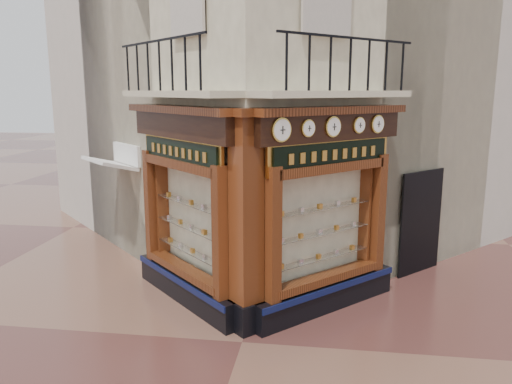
% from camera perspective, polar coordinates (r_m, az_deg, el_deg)
% --- Properties ---
extents(ground, '(80.00, 80.00, 0.00)m').
position_cam_1_polar(ground, '(8.99, -1.60, -16.78)').
color(ground, '#4F2A25').
rests_on(ground, ground).
extents(main_building, '(11.31, 11.31, 12.00)m').
position_cam_1_polar(main_building, '(14.13, 2.63, 18.58)').
color(main_building, beige).
rests_on(main_building, ground).
extents(neighbour_left, '(11.31, 11.31, 11.00)m').
position_cam_1_polar(neighbour_left, '(16.91, -5.26, 15.68)').
color(neighbour_left, '#B4AB9D').
rests_on(neighbour_left, ground).
extents(neighbour_right, '(11.31, 11.31, 11.00)m').
position_cam_1_polar(neighbour_right, '(16.52, 12.37, 15.57)').
color(neighbour_right, '#B4AB9D').
rests_on(neighbour_right, ground).
extents(shopfront_left, '(2.86, 2.86, 3.98)m').
position_cam_1_polar(shopfront_left, '(10.03, -8.12, -1.76)').
color(shopfront_left, black).
rests_on(shopfront_left, ground).
extents(shopfront_right, '(2.86, 2.86, 3.98)m').
position_cam_1_polar(shopfront_right, '(9.64, 8.18, -2.30)').
color(shopfront_right, black).
rests_on(shopfront_right, ground).
extents(corner_pilaster, '(0.85, 0.85, 3.98)m').
position_cam_1_polar(corner_pilaster, '(8.72, -1.12, -3.87)').
color(corner_pilaster, black).
rests_on(corner_pilaster, ground).
extents(balcony, '(5.94, 2.97, 1.03)m').
position_cam_1_polar(balcony, '(9.38, -0.21, 11.25)').
color(balcony, beige).
rests_on(balcony, ground).
extents(clock_a, '(0.33, 0.33, 0.41)m').
position_cam_1_polar(clock_a, '(8.35, 2.93, 7.10)').
color(clock_a, gold).
rests_on(clock_a, ground).
extents(clock_b, '(0.25, 0.25, 0.31)m').
position_cam_1_polar(clock_b, '(8.75, 5.98, 7.26)').
color(clock_b, gold).
rests_on(clock_b, ground).
extents(clock_c, '(0.30, 0.30, 0.38)m').
position_cam_1_polar(clock_c, '(9.18, 8.80, 7.38)').
color(clock_c, gold).
rests_on(clock_c, ground).
extents(clock_d, '(0.25, 0.25, 0.31)m').
position_cam_1_polar(clock_d, '(9.69, 11.70, 7.49)').
color(clock_d, gold).
rests_on(clock_d, ground).
extents(clock_e, '(0.29, 0.29, 0.36)m').
position_cam_1_polar(clock_e, '(10.09, 13.72, 7.55)').
color(clock_e, gold).
rests_on(clock_e, ground).
extents(awning, '(1.71, 1.71, 0.31)m').
position_cam_1_polar(awning, '(13.34, -15.78, -7.56)').
color(awning, white).
rests_on(awning, ground).
extents(signboard_left, '(2.15, 2.15, 0.58)m').
position_cam_1_polar(signboard_left, '(9.79, -8.70, 4.58)').
color(signboard_left, gold).
rests_on(signboard_left, ground).
extents(signboard_right, '(2.22, 2.22, 0.60)m').
position_cam_1_polar(signboard_right, '(9.39, 8.71, 4.28)').
color(signboard_right, gold).
rests_on(signboard_right, ground).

